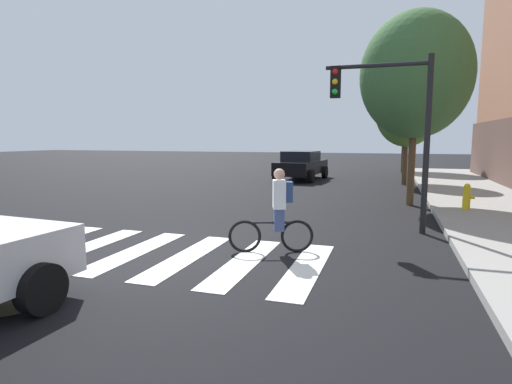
{
  "coord_description": "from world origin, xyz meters",
  "views": [
    {
      "loc": [
        4.21,
        -6.99,
        2.27
      ],
      "look_at": [
        1.83,
        0.35,
        1.28
      ],
      "focal_mm": 29.05,
      "sensor_mm": 36.0,
      "label": 1
    }
  ],
  "objects_px": {
    "manhole_cover": "(10,307)",
    "street_tree_mid": "(407,111)",
    "sedan_mid": "(301,165)",
    "street_tree_near": "(416,75)",
    "cyclist": "(277,211)",
    "street_tree_far": "(405,106)",
    "fire_hydrant": "(467,197)",
    "traffic_light_near": "(391,114)"
  },
  "relations": [
    {
      "from": "manhole_cover",
      "to": "street_tree_mid",
      "type": "distance_m",
      "value": 18.77
    },
    {
      "from": "sedan_mid",
      "to": "street_tree_near",
      "type": "bearing_deg",
      "value": -54.74
    },
    {
      "from": "cyclist",
      "to": "street_tree_far",
      "type": "height_order",
      "value": "street_tree_far"
    },
    {
      "from": "fire_hydrant",
      "to": "street_tree_far",
      "type": "bearing_deg",
      "value": 95.16
    },
    {
      "from": "cyclist",
      "to": "traffic_light_near",
      "type": "relative_size",
      "value": 0.4
    },
    {
      "from": "manhole_cover",
      "to": "fire_hydrant",
      "type": "xyz_separation_m",
      "value": [
        7.09,
        9.67,
        0.53
      ]
    },
    {
      "from": "street_tree_far",
      "to": "street_tree_mid",
      "type": "bearing_deg",
      "value": -90.93
    },
    {
      "from": "street_tree_mid",
      "to": "street_tree_far",
      "type": "height_order",
      "value": "street_tree_far"
    },
    {
      "from": "cyclist",
      "to": "street_tree_mid",
      "type": "height_order",
      "value": "street_tree_mid"
    },
    {
      "from": "street_tree_mid",
      "to": "traffic_light_near",
      "type": "bearing_deg",
      "value": -93.69
    },
    {
      "from": "cyclist",
      "to": "fire_hydrant",
      "type": "bearing_deg",
      "value": 53.64
    },
    {
      "from": "sedan_mid",
      "to": "cyclist",
      "type": "relative_size",
      "value": 2.81
    },
    {
      "from": "sedan_mid",
      "to": "street_tree_far",
      "type": "relative_size",
      "value": 0.73
    },
    {
      "from": "street_tree_near",
      "to": "street_tree_mid",
      "type": "bearing_deg",
      "value": 90.01
    },
    {
      "from": "street_tree_far",
      "to": "street_tree_near",
      "type": "bearing_deg",
      "value": -90.5
    },
    {
      "from": "manhole_cover",
      "to": "cyclist",
      "type": "height_order",
      "value": "cyclist"
    },
    {
      "from": "sedan_mid",
      "to": "street_tree_near",
      "type": "relative_size",
      "value": 0.74
    },
    {
      "from": "sedan_mid",
      "to": "street_tree_mid",
      "type": "height_order",
      "value": "street_tree_mid"
    },
    {
      "from": "cyclist",
      "to": "manhole_cover",
      "type": "bearing_deg",
      "value": -126.06
    },
    {
      "from": "cyclist",
      "to": "traffic_light_near",
      "type": "xyz_separation_m",
      "value": [
        2.07,
        2.69,
        2.02
      ]
    },
    {
      "from": "cyclist",
      "to": "street_tree_near",
      "type": "relative_size",
      "value": 0.26
    },
    {
      "from": "traffic_light_near",
      "to": "fire_hydrant",
      "type": "bearing_deg",
      "value": 54.72
    },
    {
      "from": "street_tree_near",
      "to": "street_tree_far",
      "type": "height_order",
      "value": "street_tree_far"
    },
    {
      "from": "sedan_mid",
      "to": "street_tree_near",
      "type": "distance_m",
      "value": 9.94
    },
    {
      "from": "traffic_light_near",
      "to": "street_tree_mid",
      "type": "bearing_deg",
      "value": 86.31
    },
    {
      "from": "fire_hydrant",
      "to": "street_tree_near",
      "type": "xyz_separation_m",
      "value": [
        -1.56,
        1.26,
        3.82
      ]
    },
    {
      "from": "fire_hydrant",
      "to": "sedan_mid",
      "type": "bearing_deg",
      "value": 128.04
    },
    {
      "from": "sedan_mid",
      "to": "cyclist",
      "type": "bearing_deg",
      "value": -80.1
    },
    {
      "from": "manhole_cover",
      "to": "street_tree_far",
      "type": "relative_size",
      "value": 0.1
    },
    {
      "from": "street_tree_near",
      "to": "street_tree_mid",
      "type": "height_order",
      "value": "street_tree_near"
    },
    {
      "from": "traffic_light_near",
      "to": "street_tree_far",
      "type": "relative_size",
      "value": 0.65
    },
    {
      "from": "street_tree_near",
      "to": "sedan_mid",
      "type": "bearing_deg",
      "value": 125.26
    },
    {
      "from": "cyclist",
      "to": "street_tree_far",
      "type": "bearing_deg",
      "value": 82.35
    },
    {
      "from": "fire_hydrant",
      "to": "street_tree_far",
      "type": "distance_m",
      "value": 16.35
    },
    {
      "from": "street_tree_near",
      "to": "street_tree_mid",
      "type": "relative_size",
      "value": 1.21
    },
    {
      "from": "cyclist",
      "to": "traffic_light_near",
      "type": "height_order",
      "value": "traffic_light_near"
    },
    {
      "from": "manhole_cover",
      "to": "street_tree_near",
      "type": "height_order",
      "value": "street_tree_near"
    },
    {
      "from": "street_tree_near",
      "to": "street_tree_far",
      "type": "distance_m",
      "value": 14.56
    },
    {
      "from": "fire_hydrant",
      "to": "street_tree_mid",
      "type": "height_order",
      "value": "street_tree_mid"
    },
    {
      "from": "sedan_mid",
      "to": "street_tree_near",
      "type": "xyz_separation_m",
      "value": [
        5.36,
        -7.59,
        3.53
      ]
    },
    {
      "from": "fire_hydrant",
      "to": "street_tree_near",
      "type": "height_order",
      "value": "street_tree_near"
    },
    {
      "from": "street_tree_mid",
      "to": "street_tree_far",
      "type": "distance_m",
      "value": 7.96
    }
  ]
}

